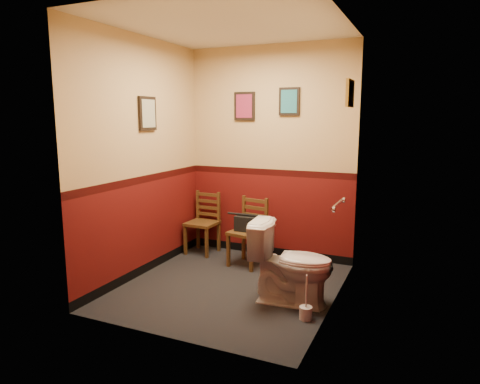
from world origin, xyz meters
The scene contains 17 objects.
floor centered at (0.00, 0.00, 0.00)m, with size 2.20×2.40×0.00m, color black.
ceiling centered at (0.00, 0.00, 2.70)m, with size 2.20×2.40×0.00m, color silver.
wall_back centered at (0.00, 1.20, 1.35)m, with size 2.20×2.70×0.00m, color #540E0D.
wall_front centered at (0.00, -1.20, 1.35)m, with size 2.20×2.70×0.00m, color #540E0D.
wall_left centered at (-1.10, 0.00, 1.35)m, with size 2.40×2.70×0.00m, color #540E0D.
wall_right centered at (1.10, 0.00, 1.35)m, with size 2.40×2.70×0.00m, color #540E0D.
grab_bar centered at (1.07, 0.25, 0.95)m, with size 0.05×0.56×0.06m.
framed_print_back_a centered at (-0.35, 1.18, 1.95)m, with size 0.28×0.04×0.36m.
framed_print_back_b centered at (0.25, 1.18, 2.00)m, with size 0.26×0.04×0.34m.
framed_print_left centered at (-1.08, 0.10, 1.85)m, with size 0.04×0.30×0.38m.
framed_print_right centered at (1.08, 0.60, 2.05)m, with size 0.04×0.34×0.28m.
toilet centered at (0.72, -0.12, 0.40)m, with size 0.46×0.82×0.80m, color white.
toilet_brush centered at (0.95, -0.41, 0.07)m, with size 0.12×0.12×0.42m.
chair_left centered at (-0.85, 0.95, 0.41)m, with size 0.39×0.39×0.82m.
chair_right centered at (-0.09, 0.73, 0.42)m, with size 0.45×0.45×0.83m.
handbag centered at (-0.10, 0.70, 0.53)m, with size 0.30×0.15×0.22m.
tp_stack centered at (0.09, 0.94, 0.08)m, with size 0.21×0.11×0.19m.
Camera 1 is at (1.87, -3.97, 1.80)m, focal length 32.00 mm.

